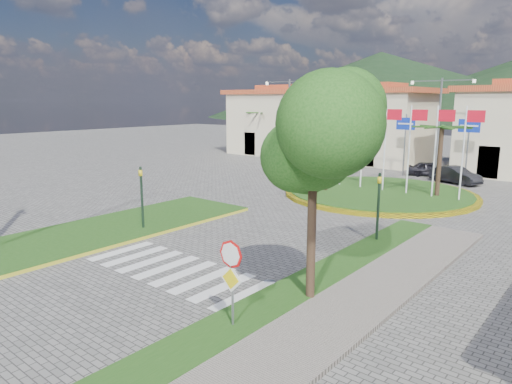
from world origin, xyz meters
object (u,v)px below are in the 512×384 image
Objects in this scene: deciduous_tree at (314,139)px; car_dark_a at (430,169)px; roundabout_island at (379,193)px; white_van at (334,160)px; stop_sign at (231,270)px; car_dark_b at (455,175)px.

deciduous_tree reaches higher than car_dark_a.
white_van is (-9.50, 10.28, 0.45)m from roundabout_island.
white_van is (-14.40, 30.31, -1.16)m from stop_sign.
car_dark_b is (12.05, -2.28, 0.02)m from white_van.
white_van is at bearing 115.40° from stop_sign.
stop_sign is at bearing -101.18° from deciduous_tree.
white_van is 1.14× the size of car_dark_b.
deciduous_tree reaches higher than car_dark_b.
roundabout_island is 4.79× the size of stop_sign.
car_dark_a is at bearing 99.49° from stop_sign.
roundabout_island is at bearing -175.50° from car_dark_b.
deciduous_tree is 25.58m from car_dark_b.
stop_sign is at bearing -153.02° from car_dark_b.
deciduous_tree is at bearing -127.32° from white_van.
roundabout_island reaches higher than car_dark_a.
deciduous_tree is 1.71× the size of car_dark_b.
stop_sign is at bearing -130.72° from white_van.
roundabout_island reaches higher than white_van.
car_dark_a is (-5.05, 30.22, -1.18)m from stop_sign.
stop_sign is 4.59m from deciduous_tree.
deciduous_tree is (5.50, -17.00, 5.00)m from roundabout_island.
roundabout_island is 20.69m from stop_sign.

